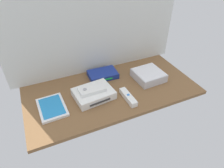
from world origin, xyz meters
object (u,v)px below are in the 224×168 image
Objects in this scene: game_console at (94,94)px; game_case at (52,107)px; mini_computer at (148,75)px; network_router at (103,74)px; remote_classic_pad at (92,89)px; remote_wand at (128,97)px.

game_case is (-23.30, -0.04, -1.44)cm from game_console.
game_console is 1.26× the size of mini_computer.
remote_classic_pad reaches higher than network_router.
game_console is at bearing -175.95° from mini_computer.
game_case is 1.35× the size of remote_classic_pad.
mini_computer is at bearing 3.18° from remote_classic_pad.
network_router is at bearing 97.63° from remote_wand.
game_console reaches higher than remote_wand.
mini_computer reaches higher than game_console.
network_router is 1.28× the size of remote_classic_pad.
remote_wand is 20.46cm from remote_classic_pad.
network_router is 1.24× the size of remote_wand.
game_console is at bearing -2.05° from game_case.
game_console reaches higher than game_case.
remote_classic_pad reaches higher than remote_wand.
remote_classic_pad is (-0.71, 0.34, 3.21)cm from game_console.
mini_computer is 1.19× the size of remote_wand.
network_router is (-25.01, 13.84, -0.94)cm from mini_computer.
network_router is at bearing 22.66° from game_case.
remote_classic_pad reaches higher than mini_computer.
mini_computer is at bearing -1.57° from game_console.
mini_computer is 0.96× the size of network_router.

